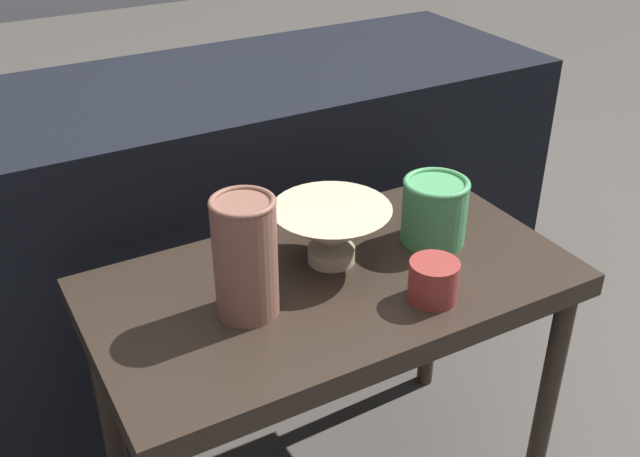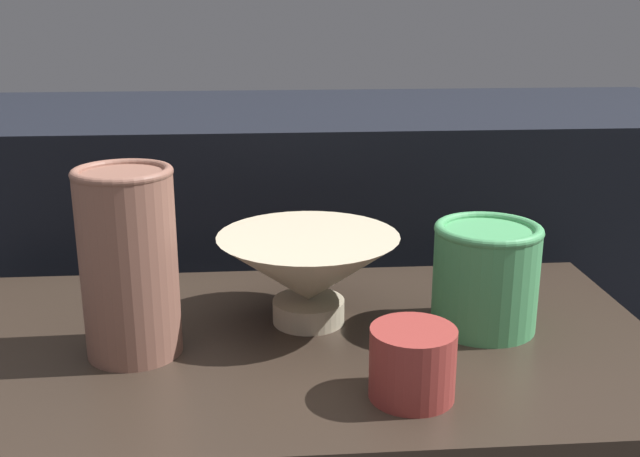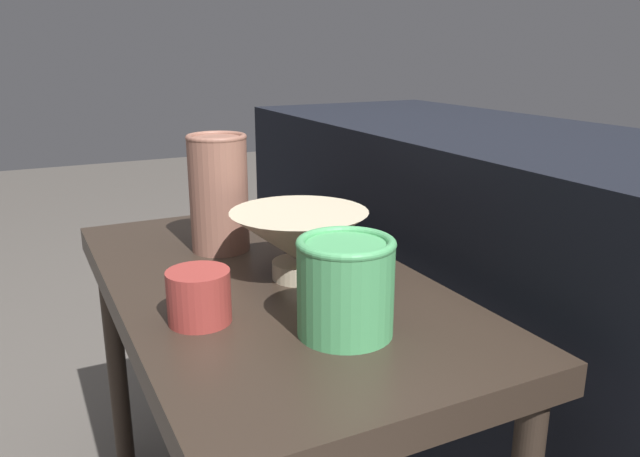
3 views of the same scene
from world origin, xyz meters
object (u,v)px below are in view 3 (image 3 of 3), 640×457
object	(u,v)px
vase_textured_left	(219,192)
cup	(199,296)
vase_colorful_right	(346,285)
bowl	(299,238)

from	to	relation	value
vase_textured_left	cup	size ratio (longest dim) A/B	2.46
vase_colorful_right	cup	bearing A→B (deg)	-126.75
bowl	cup	size ratio (longest dim) A/B	2.55
cup	vase_textured_left	bearing A→B (deg)	157.04
vase_colorful_right	cup	distance (m)	0.18
bowl	cup	xyz separation A→B (m)	(0.08, -0.17, -0.03)
bowl	vase_textured_left	xyz separation A→B (m)	(-0.18, -0.06, 0.04)
vase_textured_left	cup	distance (m)	0.29
vase_textured_left	vase_colorful_right	size ratio (longest dim) A/B	1.64
bowl	cup	distance (m)	0.19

